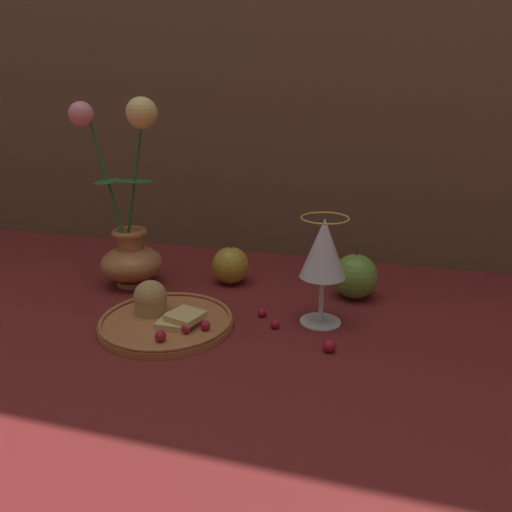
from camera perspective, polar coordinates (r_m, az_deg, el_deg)
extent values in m
plane|color=maroon|center=(0.87, -4.90, -6.02)|extent=(2.40, 2.40, 0.00)
cylinder|color=#B77042|center=(1.00, -13.82, -2.88)|extent=(0.06, 0.06, 0.01)
ellipsoid|color=#B77042|center=(0.99, -13.99, -0.81)|extent=(0.12, 0.12, 0.07)
cylinder|color=#B77042|center=(0.98, -14.18, 1.55)|extent=(0.05, 0.05, 0.04)
torus|color=#B77042|center=(0.97, -14.27, 2.64)|extent=(0.07, 0.07, 0.01)
cylinder|color=#23662D|center=(0.96, -16.75, 8.80)|extent=(0.07, 0.03, 0.22)
ellipsoid|color=#23662D|center=(0.96, -16.49, 8.18)|extent=(0.04, 0.07, 0.00)
sphere|color=pink|center=(0.95, -19.35, 15.06)|extent=(0.04, 0.04, 0.04)
cylinder|color=#23662D|center=(0.94, -13.63, 8.95)|extent=(0.05, 0.01, 0.22)
ellipsoid|color=#23662D|center=(0.94, -13.70, 8.30)|extent=(0.08, 0.05, 0.00)
sphere|color=#EFD67A|center=(0.91, -12.93, 15.67)|extent=(0.05, 0.05, 0.05)
cylinder|color=#B77042|center=(0.82, -10.19, -7.57)|extent=(0.21, 0.21, 0.01)
torus|color=#B77042|center=(0.82, -10.22, -7.07)|extent=(0.21, 0.21, 0.01)
cylinder|color=tan|center=(0.85, -11.92, -5.43)|extent=(0.05, 0.05, 0.03)
sphere|color=tan|center=(0.84, -11.98, -4.55)|extent=(0.05, 0.05, 0.05)
cube|color=#DBBC7A|center=(0.80, -9.17, -7.47)|extent=(0.05, 0.05, 0.01)
cube|color=#DBBC7A|center=(0.79, -8.05, -6.81)|extent=(0.06, 0.06, 0.01)
sphere|color=#AD192D|center=(0.75, -10.86, -8.96)|extent=(0.02, 0.02, 0.02)
sphere|color=#AD192D|center=(0.77, -7.98, -8.23)|extent=(0.01, 0.01, 0.01)
sphere|color=#AD192D|center=(0.78, -5.80, -7.91)|extent=(0.02, 0.02, 0.02)
cylinder|color=silver|center=(0.83, 7.40, -7.27)|extent=(0.07, 0.07, 0.00)
cylinder|color=silver|center=(0.81, 7.52, -4.73)|extent=(0.01, 0.01, 0.08)
cone|color=silver|center=(0.79, 7.78, 1.02)|extent=(0.07, 0.07, 0.10)
cone|color=gold|center=(0.79, 7.73, 0.03)|extent=(0.07, 0.07, 0.07)
torus|color=gold|center=(0.77, 7.93, 4.38)|extent=(0.08, 0.08, 0.00)
sphere|color=#B2932D|center=(0.97, -2.91, -1.07)|extent=(0.07, 0.07, 0.07)
cylinder|color=#4C3319|center=(0.96, -2.95, 1.31)|extent=(0.00, 0.00, 0.01)
sphere|color=#669938|center=(0.92, 11.26, -2.30)|extent=(0.08, 0.08, 0.08)
cylinder|color=#4C3319|center=(0.90, 11.44, 0.48)|extent=(0.00, 0.00, 0.01)
sphere|color=#AD192D|center=(0.84, 0.72, -6.47)|extent=(0.02, 0.02, 0.02)
sphere|color=#AD192D|center=(0.74, 8.37, -10.12)|extent=(0.02, 0.02, 0.02)
sphere|color=#AD192D|center=(0.80, 2.19, -7.78)|extent=(0.01, 0.01, 0.01)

